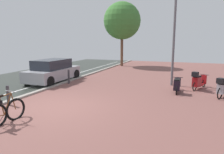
{
  "coord_description": "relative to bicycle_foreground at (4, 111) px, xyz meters",
  "views": [
    {
      "loc": [
        4.72,
        -6.54,
        2.59
      ],
      "look_at": [
        2.17,
        0.37,
        1.29
      ],
      "focal_mm": 32.95,
      "sensor_mm": 36.0,
      "label": 1
    }
  ],
  "objects": [
    {
      "name": "ground",
      "position": [
        2.06,
        1.91,
        -0.43
      ],
      "size": [
        21.0,
        40.0,
        0.13
      ],
      "color": "#2F342E"
    },
    {
      "name": "bicycle_foreground",
      "position": [
        0.0,
        0.0,
        0.0
      ],
      "size": [
        0.72,
        1.45,
        1.12
      ],
      "color": "black",
      "rests_on": "ground"
    },
    {
      "name": "scooter_near",
      "position": [
        7.01,
        5.9,
        0.04
      ],
      "size": [
        1.06,
        1.66,
        0.98
      ],
      "color": "black",
      "rests_on": "ground"
    },
    {
      "name": "scooter_mid",
      "position": [
        4.91,
        5.99,
        -0.01
      ],
      "size": [
        0.52,
        1.62,
        0.76
      ],
      "color": "black",
      "rests_on": "ground"
    },
    {
      "name": "scooter_far",
      "position": [
        5.93,
        7.13,
        0.06
      ],
      "size": [
        0.94,
        1.64,
        1.03
      ],
      "color": "black",
      "rests_on": "ground"
    },
    {
      "name": "parked_car_near",
      "position": [
        -2.74,
        6.3,
        0.28
      ],
      "size": [
        1.84,
        3.95,
        1.43
      ],
      "color": "#A5A5AC",
      "rests_on": "ground"
    },
    {
      "name": "lamp_post",
      "position": [
        4.53,
        7.75,
        2.67
      ],
      "size": [
        0.2,
        0.52,
        5.51
      ],
      "color": "slate",
      "rests_on": "ground"
    },
    {
      "name": "street_tree",
      "position": [
        -1.16,
        15.93,
        4.2
      ],
      "size": [
        3.77,
        3.77,
        6.5
      ],
      "color": "brown",
      "rests_on": "ground"
    },
    {
      "name": "bollard_near",
      "position": [
        -1.42,
        1.49,
        0.0
      ],
      "size": [
        0.12,
        0.12,
        0.81
      ],
      "color": "#38383D",
      "rests_on": "ground"
    },
    {
      "name": "bollard_far",
      "position": [
        -1.42,
        6.05,
        0.03
      ],
      "size": [
        0.12,
        0.12,
        0.86
      ],
      "color": "#38383D",
      "rests_on": "ground"
    }
  ]
}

